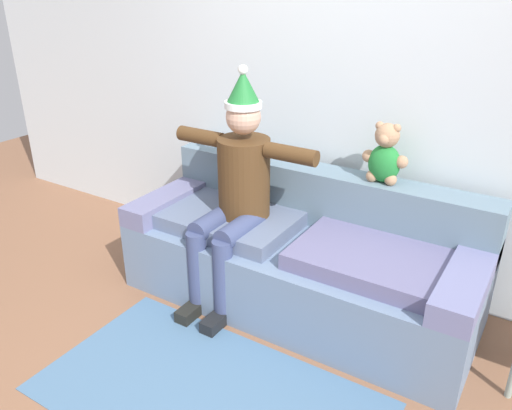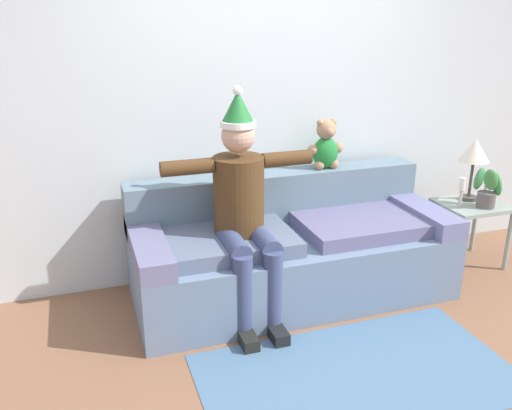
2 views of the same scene
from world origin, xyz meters
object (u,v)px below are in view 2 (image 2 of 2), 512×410
(side_table, at_px, (471,213))
(table_lamp, at_px, (475,153))
(person_seated, at_px, (243,205))
(candle_short, at_px, (487,182))
(couch, at_px, (290,250))
(potted_plant, at_px, (488,189))
(candle_tall, at_px, (462,188))
(teddy_bear, at_px, (326,146))

(side_table, bearing_deg, table_lamp, 72.91)
(person_seated, relative_size, candle_short, 6.46)
(couch, relative_size, potted_plant, 6.57)
(candle_tall, height_order, candle_short, candle_short)
(person_seated, relative_size, potted_plant, 4.47)
(side_table, xyz_separation_m, potted_plant, (0.04, -0.10, 0.24))
(teddy_bear, distance_m, potted_plant, 1.33)
(person_seated, xyz_separation_m, candle_tall, (1.84, 0.13, -0.11))
(potted_plant, bearing_deg, side_table, 109.61)
(candle_tall, bearing_deg, candle_short, 11.85)
(couch, distance_m, candle_short, 1.75)
(person_seated, bearing_deg, table_lamp, 6.90)
(teddy_bear, distance_m, side_table, 1.35)
(table_lamp, height_order, candle_tall, table_lamp)
(candle_tall, bearing_deg, potted_plant, -24.01)
(couch, height_order, table_lamp, table_lamp)
(person_seated, height_order, side_table, person_seated)
(side_table, bearing_deg, person_seated, -175.63)
(couch, height_order, candle_short, couch)
(couch, bearing_deg, candle_short, 0.91)
(teddy_bear, height_order, candle_tall, teddy_bear)
(person_seated, height_order, table_lamp, person_seated)
(table_lamp, bearing_deg, side_table, -107.09)
(teddy_bear, bearing_deg, potted_plant, -18.38)
(teddy_bear, relative_size, candle_tall, 1.64)
(person_seated, bearing_deg, candle_tall, 4.09)
(person_seated, distance_m, candle_tall, 1.85)
(person_seated, distance_m, teddy_bear, 0.95)
(couch, distance_m, side_table, 1.58)
(person_seated, relative_size, teddy_bear, 4.06)
(couch, xyz_separation_m, candle_tall, (1.43, -0.03, 0.34))
(candle_short, bearing_deg, teddy_bear, 168.70)
(couch, relative_size, teddy_bear, 5.95)
(side_table, xyz_separation_m, table_lamp, (0.03, 0.09, 0.48))
(teddy_bear, distance_m, candle_short, 1.39)
(teddy_bear, bearing_deg, candle_short, -11.30)
(teddy_bear, bearing_deg, candle_tall, -17.37)
(side_table, bearing_deg, candle_short, 15.63)
(person_seated, xyz_separation_m, side_table, (1.98, 0.15, -0.35))
(table_lamp, height_order, potted_plant, table_lamp)
(table_lamp, bearing_deg, potted_plant, -87.85)
(teddy_bear, bearing_deg, side_table, -14.46)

